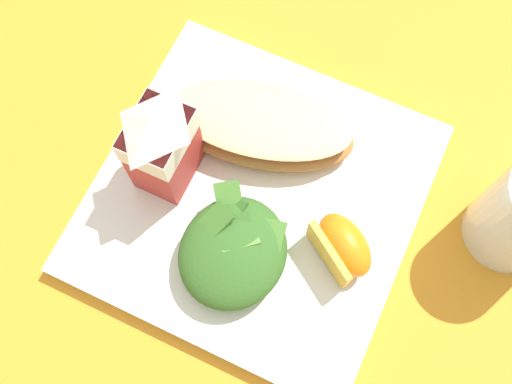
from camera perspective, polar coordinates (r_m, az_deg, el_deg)
name	(u,v)px	position (r m, az deg, el deg)	size (l,w,h in m)	color
ground	(256,201)	(0.56, 0.00, -0.87)	(3.00, 3.00, 0.00)	orange
white_plate	(256,198)	(0.55, 0.00, -0.61)	(0.28, 0.28, 0.02)	white
cheesy_pizza_bread	(262,126)	(0.55, 0.54, 6.26)	(0.12, 0.18, 0.04)	#A87038
green_salad_pile	(233,251)	(0.51, -2.18, -5.62)	(0.11, 0.09, 0.05)	#336023
milk_carton	(161,144)	(0.50, -8.96, 4.54)	(0.06, 0.05, 0.11)	#B7332D
orange_wedge_front	(343,246)	(0.52, 8.16, -5.07)	(0.06, 0.07, 0.04)	orange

